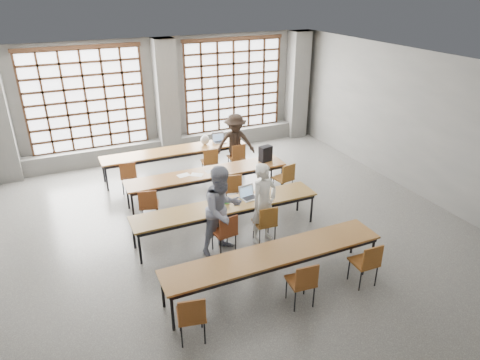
% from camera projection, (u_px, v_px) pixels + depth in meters
% --- Properties ---
extents(floor, '(11.00, 11.00, 0.00)m').
position_uv_depth(floor, '(238.00, 237.00, 9.13)').
color(floor, '#4D4C4A').
rests_on(floor, ground).
extents(ceiling, '(11.00, 11.00, 0.00)m').
position_uv_depth(ceiling, '(237.00, 71.00, 7.64)').
color(ceiling, silver).
rests_on(ceiling, floor).
extents(wall_back, '(10.00, 0.00, 10.00)m').
position_uv_depth(wall_back, '(164.00, 97.00, 12.93)').
color(wall_back, '#5A5A58').
rests_on(wall_back, floor).
extents(wall_right, '(0.00, 11.00, 11.00)m').
position_uv_depth(wall_right, '(428.00, 128.00, 10.23)').
color(wall_right, '#5A5A58').
rests_on(wall_right, floor).
extents(column_mid, '(0.60, 0.55, 3.50)m').
position_uv_depth(column_mid, '(167.00, 99.00, 12.69)').
color(column_mid, '#5B5B58').
rests_on(column_mid, floor).
extents(column_right, '(0.60, 0.55, 3.50)m').
position_uv_depth(column_right, '(297.00, 85.00, 14.36)').
color(column_right, '#5B5B58').
rests_on(column_right, floor).
extents(window_left, '(3.32, 0.12, 3.00)m').
position_uv_depth(window_left, '(86.00, 101.00, 11.96)').
color(window_left, white).
rests_on(window_left, wall_back).
extents(window_right, '(3.32, 0.12, 3.00)m').
position_uv_depth(window_right, '(233.00, 86.00, 13.63)').
color(window_right, white).
rests_on(window_right, wall_back).
extents(sill_ledge, '(9.80, 0.35, 0.50)m').
position_uv_depth(sill_ledge, '(170.00, 146.00, 13.40)').
color(sill_ledge, '#5B5B58').
rests_on(sill_ledge, floor).
extents(desk_row_a, '(4.00, 0.70, 0.73)m').
position_uv_depth(desk_row_a, '(175.00, 152.00, 11.78)').
color(desk_row_a, brown).
rests_on(desk_row_a, floor).
extents(desk_row_b, '(4.00, 0.70, 0.73)m').
position_uv_depth(desk_row_b, '(208.00, 174.00, 10.43)').
color(desk_row_b, brown).
rests_on(desk_row_b, floor).
extents(desk_row_c, '(4.00, 0.70, 0.73)m').
position_uv_depth(desk_row_c, '(227.00, 207.00, 8.93)').
color(desk_row_c, brown).
rests_on(desk_row_c, floor).
extents(desk_row_d, '(4.00, 0.70, 0.73)m').
position_uv_depth(desk_row_d, '(275.00, 256.00, 7.36)').
color(desk_row_d, brown).
rests_on(desk_row_d, floor).
extents(chair_back_left, '(0.48, 0.48, 0.88)m').
position_uv_depth(chair_back_left, '(128.00, 173.00, 10.79)').
color(chair_back_left, brown).
rests_on(chair_back_left, floor).
extents(chair_back_mid, '(0.47, 0.47, 0.88)m').
position_uv_depth(chair_back_mid, '(210.00, 160.00, 11.61)').
color(chair_back_mid, brown).
rests_on(chair_back_mid, floor).
extents(chair_back_right, '(0.43, 0.44, 0.88)m').
position_uv_depth(chair_back_right, '(237.00, 155.00, 11.91)').
color(chair_back_right, brown).
rests_on(chair_back_right, floor).
extents(chair_mid_left, '(0.52, 0.52, 0.88)m').
position_uv_depth(chair_mid_left, '(149.00, 203.00, 9.37)').
color(chair_mid_left, maroon).
rests_on(chair_mid_left, floor).
extents(chair_mid_centre, '(0.49, 0.50, 0.88)m').
position_uv_depth(chair_mid_centre, '(233.00, 186.00, 10.11)').
color(chair_mid_centre, brown).
rests_on(chair_mid_centre, floor).
extents(chair_mid_right, '(0.50, 0.50, 0.88)m').
position_uv_depth(chair_mid_right, '(285.00, 176.00, 10.64)').
color(chair_mid_right, brown).
rests_on(chair_mid_right, floor).
extents(chair_front_left, '(0.47, 0.48, 0.88)m').
position_uv_depth(chair_front_left, '(226.00, 230.00, 8.35)').
color(chair_front_left, maroon).
rests_on(chair_front_left, floor).
extents(chair_front_right, '(0.45, 0.45, 0.88)m').
position_uv_depth(chair_front_right, '(266.00, 221.00, 8.68)').
color(chair_front_right, brown).
rests_on(chair_front_right, floor).
extents(chair_near_left, '(0.50, 0.50, 0.88)m').
position_uv_depth(chair_near_left, '(192.00, 314.00, 6.26)').
color(chair_near_left, brown).
rests_on(chair_near_left, floor).
extents(chair_near_mid, '(0.46, 0.46, 0.88)m').
position_uv_depth(chair_near_mid, '(303.00, 280.00, 6.97)').
color(chair_near_mid, brown).
rests_on(chair_near_mid, floor).
extents(chair_near_right, '(0.43, 0.44, 0.88)m').
position_uv_depth(chair_near_right, '(367.00, 260.00, 7.45)').
color(chair_near_right, brown).
rests_on(chair_near_right, floor).
extents(student_male, '(0.73, 0.59, 1.73)m').
position_uv_depth(student_male, '(264.00, 204.00, 8.65)').
color(student_male, silver).
rests_on(student_male, floor).
extents(student_female, '(1.04, 0.90, 1.83)m').
position_uv_depth(student_female, '(222.00, 210.00, 8.30)').
color(student_female, '#19234D').
rests_on(student_female, floor).
extents(student_back, '(1.20, 0.85, 1.68)m').
position_uv_depth(student_back, '(235.00, 143.00, 11.88)').
color(student_back, black).
rests_on(student_back, floor).
extents(laptop_front, '(0.40, 0.36, 0.26)m').
position_uv_depth(laptop_front, '(248.00, 195.00, 9.16)').
color(laptop_front, silver).
rests_on(laptop_front, desk_row_c).
extents(laptop_back, '(0.37, 0.31, 0.26)m').
position_uv_depth(laptop_back, '(219.00, 140.00, 12.32)').
color(laptop_back, '#A9A9AD').
rests_on(laptop_back, desk_row_a).
extents(mouse, '(0.11, 0.09, 0.04)m').
position_uv_depth(mouse, '(268.00, 195.00, 9.23)').
color(mouse, silver).
rests_on(mouse, desk_row_c).
extents(green_box, '(0.27, 0.15, 0.09)m').
position_uv_depth(green_box, '(223.00, 201.00, 8.93)').
color(green_box, green).
rests_on(green_box, desk_row_c).
extents(phone, '(0.14, 0.10, 0.01)m').
position_uv_depth(phone, '(237.00, 205.00, 8.88)').
color(phone, black).
rests_on(phone, desk_row_c).
extents(paper_sheet_a, '(0.33, 0.26, 0.00)m').
position_uv_depth(paper_sheet_a, '(184.00, 175.00, 10.22)').
color(paper_sheet_a, white).
rests_on(paper_sheet_a, desk_row_b).
extents(paper_sheet_b, '(0.36, 0.35, 0.00)m').
position_uv_depth(paper_sheet_b, '(197.00, 175.00, 10.25)').
color(paper_sheet_b, white).
rests_on(paper_sheet_b, desk_row_b).
extents(paper_sheet_c, '(0.31, 0.23, 0.00)m').
position_uv_depth(paper_sheet_c, '(212.00, 171.00, 10.44)').
color(paper_sheet_c, silver).
rests_on(paper_sheet_c, desk_row_b).
extents(backpack, '(0.36, 0.27, 0.40)m').
position_uv_depth(backpack, '(265.00, 154.00, 10.95)').
color(backpack, black).
rests_on(backpack, desk_row_b).
extents(plastic_bag, '(0.27, 0.22, 0.29)m').
position_uv_depth(plastic_bag, '(205.00, 140.00, 12.07)').
color(plastic_bag, silver).
rests_on(plastic_bag, desk_row_a).
extents(red_pouch, '(0.21, 0.10, 0.06)m').
position_uv_depth(red_pouch, '(191.00, 312.00, 6.35)').
color(red_pouch, '#AB1529').
rests_on(red_pouch, chair_near_left).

